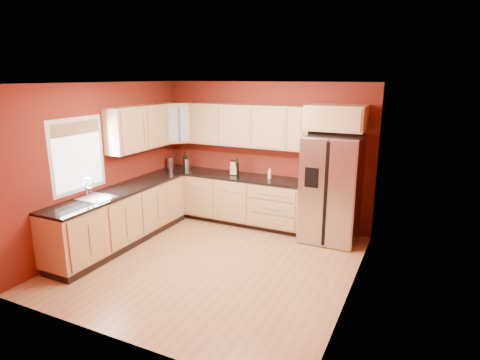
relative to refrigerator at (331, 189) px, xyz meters
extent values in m
plane|color=#AD7443|center=(-1.35, -1.62, -0.89)|extent=(4.00, 4.00, 0.00)
plane|color=silver|center=(-1.35, -1.62, 1.71)|extent=(4.00, 4.00, 0.00)
cube|color=maroon|center=(-1.35, 0.38, 0.41)|extent=(4.00, 0.04, 2.60)
cube|color=maroon|center=(-1.35, -3.62, 0.41)|extent=(4.00, 0.04, 2.60)
cube|color=maroon|center=(-3.35, -1.62, 0.41)|extent=(0.04, 4.00, 2.60)
cube|color=maroon|center=(0.65, -1.62, 0.41)|extent=(0.04, 4.00, 2.60)
cube|color=tan|center=(-1.90, 0.07, -0.45)|extent=(2.90, 0.60, 0.88)
cube|color=tan|center=(-3.05, -1.62, -0.45)|extent=(0.60, 2.80, 0.88)
cube|color=black|center=(-1.90, 0.06, 0.01)|extent=(2.90, 0.62, 0.04)
cube|color=black|center=(-3.04, -1.62, 0.01)|extent=(0.62, 2.80, 0.04)
cube|color=tan|center=(-1.60, 0.21, 0.94)|extent=(2.30, 0.33, 0.75)
cube|color=tan|center=(-3.19, -0.90, 0.94)|extent=(0.33, 1.35, 0.75)
cube|color=tan|center=(-3.02, 0.04, 0.94)|extent=(0.67, 0.67, 0.75)
cube|color=tan|center=(0.00, 0.07, 1.16)|extent=(0.92, 0.60, 0.40)
cube|color=#BABABF|center=(0.00, 0.00, 0.00)|extent=(0.90, 0.75, 1.78)
cube|color=white|center=(-3.33, -2.12, 0.66)|extent=(0.03, 0.90, 1.00)
cylinder|color=#BABABF|center=(-3.20, 0.02, 0.14)|extent=(0.15, 0.15, 0.22)
cylinder|color=#BABABF|center=(-2.86, 0.10, 0.13)|extent=(0.16, 0.16, 0.20)
cube|color=tan|center=(-1.83, 0.09, 0.15)|extent=(0.14, 0.13, 0.24)
cylinder|color=silver|center=(-1.13, 0.10, 0.12)|extent=(0.08, 0.08, 0.19)
camera|label=1|loc=(1.37, -6.39, 1.80)|focal=30.00mm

